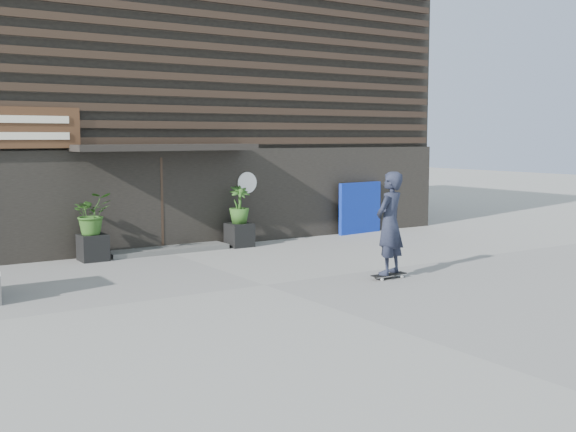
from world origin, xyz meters
TOP-DOWN VIEW (x-y plane):
  - ground at (0.00, 0.00)m, footprint 80.00×80.00m
  - entrance_step at (0.00, 4.60)m, footprint 3.00×0.80m
  - planter_pot_left at (-1.90, 4.40)m, footprint 0.60×0.60m
  - bamboo_left at (-1.90, 4.40)m, footprint 0.86×0.75m
  - planter_pot_right at (1.90, 4.40)m, footprint 0.60×0.60m
  - bamboo_right at (1.90, 4.40)m, footprint 0.54×0.54m
  - blue_tarp at (6.08, 4.70)m, footprint 1.59×0.30m
  - building at (-0.00, 9.96)m, footprint 18.00×11.00m
  - skateboarder at (2.38, -0.83)m, footprint 0.87×0.72m

SIDE VIEW (x-z plane):
  - ground at x=0.00m, z-range 0.00..0.00m
  - entrance_step at x=0.00m, z-range 0.00..0.12m
  - planter_pot_left at x=-1.90m, z-range 0.00..0.60m
  - planter_pot_right at x=1.90m, z-range 0.00..0.60m
  - blue_tarp at x=6.08m, z-range 0.00..1.49m
  - bamboo_left at x=-1.90m, z-range 0.60..1.56m
  - bamboo_right at x=1.90m, z-range 0.60..1.56m
  - skateboarder at x=2.38m, z-range 0.04..2.17m
  - building at x=0.00m, z-range -0.01..7.99m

